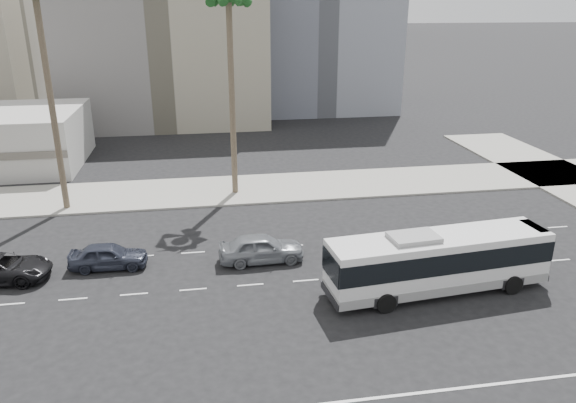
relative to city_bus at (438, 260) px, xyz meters
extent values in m
plane|color=black|center=(-3.44, 2.14, -1.75)|extent=(700.00, 700.00, 0.00)
cube|color=gray|center=(-3.44, 17.64, -1.67)|extent=(120.00, 7.00, 0.15)
cube|color=gray|center=(-15.44, 47.14, 7.25)|extent=(24.00, 18.00, 18.00)
cube|color=slate|center=(4.56, 54.14, 11.25)|extent=(20.00, 20.00, 26.00)
cube|color=silver|center=(0.00, 0.00, 0.04)|extent=(11.72, 3.63, 2.58)
cube|color=black|center=(0.00, 0.00, 0.39)|extent=(11.79, 3.69, 1.09)
cube|color=gray|center=(0.00, 0.00, -1.10)|extent=(11.74, 3.67, 0.50)
cube|color=gray|center=(-1.49, 0.00, 1.43)|extent=(2.53, 1.81, 0.30)
cube|color=#262628|center=(5.47, 0.00, 1.18)|extent=(0.76, 1.84, 0.30)
cylinder|color=black|center=(3.68, -1.27, -1.25)|extent=(0.99, 0.30, 0.99)
cylinder|color=black|center=(3.68, 1.27, -1.25)|extent=(0.99, 0.30, 0.99)
cylinder|color=black|center=(-3.38, -1.27, -1.25)|extent=(0.99, 0.30, 0.99)
cylinder|color=black|center=(-3.38, 1.27, -1.25)|extent=(0.99, 0.30, 0.99)
imported|color=gray|center=(-8.52, 4.89, -0.92)|extent=(2.05, 4.91, 1.66)
imported|color=#2A2E3C|center=(-17.10, 5.46, -1.02)|extent=(1.88, 4.34, 1.46)
imported|color=black|center=(-22.60, 4.86, -1.02)|extent=(2.92, 5.44, 1.45)
cylinder|color=brown|center=(-9.17, 16.87, 5.44)|extent=(0.40, 0.40, 14.37)
cylinder|color=brown|center=(-21.44, 15.48, 5.77)|extent=(0.47, 0.47, 15.04)
camera|label=1|loc=(-11.61, -23.30, 12.40)|focal=33.85mm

